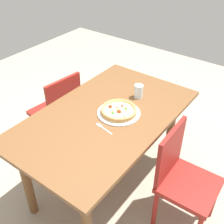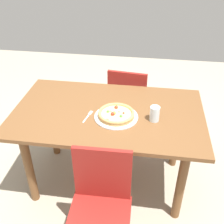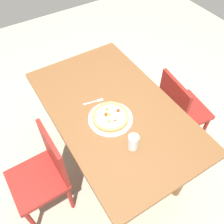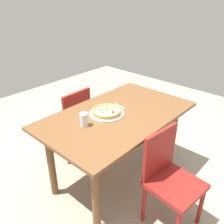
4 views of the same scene
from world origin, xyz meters
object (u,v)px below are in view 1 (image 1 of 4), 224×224
chair_near (182,177)px  dining_table (105,127)px  chair_far (59,111)px  fork (103,128)px  drinking_glass (139,91)px  plate (119,113)px  pizza (119,110)px

chair_near → dining_table: bearing=-86.7°
chair_far → fork: 0.85m
chair_near → drinking_glass: bearing=-118.9°
chair_near → plate: (0.02, 0.59, 0.31)m
chair_far → plate: size_ratio=2.58×
fork → drinking_glass: drinking_glass is taller
chair_near → fork: bearing=-72.9°
plate → dining_table: bearing=135.7°
plate → chair_near: bearing=-92.3°
dining_table → chair_far: size_ratio=1.74×
dining_table → pizza: pizza is taller
dining_table → drinking_glass: size_ratio=12.85×
drinking_glass → fork: bearing=-178.2°
dining_table → chair_near: 0.69m
pizza → drinking_glass: size_ratio=2.39×
dining_table → chair_near: size_ratio=1.74×
chair_near → pizza: (0.02, 0.59, 0.34)m
chair_far → drinking_glass: drinking_glass is taller
chair_far → drinking_glass: size_ratio=7.38×
dining_table → fork: fork is taller
chair_far → drinking_glass: (0.25, -0.73, 0.36)m
drinking_glass → chair_near: bearing=-117.6°
fork → dining_table: bearing=-46.3°
fork → chair_near: bearing=-149.9°
dining_table → plate: (0.08, -0.07, 0.12)m
drinking_glass → pizza: bearing=-179.4°
chair_far → fork: bearing=-102.3°
dining_table → pizza: (0.08, -0.07, 0.15)m
plate → drinking_glass: (0.29, 0.00, 0.05)m
plate → drinking_glass: size_ratio=2.86×
fork → drinking_glass: bearing=-76.5°
pizza → drinking_glass: (0.29, 0.00, 0.03)m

